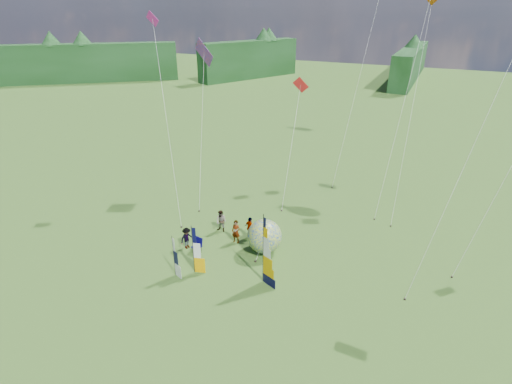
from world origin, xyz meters
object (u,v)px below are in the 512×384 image
at_px(feather_banner_main, 263,250).
at_px(spectator_a, 236,232).
at_px(spectator_d, 250,228).
at_px(spectator_b, 221,221).
at_px(side_banner_left, 193,250).
at_px(camp_chair, 197,246).
at_px(kite_whale, 418,76).
at_px(side_banner_far, 174,257).
at_px(bol_inflatable, 264,236).
at_px(spectator_c, 187,238).

relative_size(feather_banner_main, spectator_a, 2.57).
bearing_deg(spectator_d, spectator_b, 26.44).
distance_m(side_banner_left, spectator_d, 5.67).
bearing_deg(side_banner_left, spectator_d, 59.88).
bearing_deg(spectator_d, spectator_a, 79.81).
xyz_separation_m(camp_chair, kite_whale, (11.90, 16.39, 10.36)).
distance_m(side_banner_far, bol_inflatable, 6.58).
relative_size(side_banner_far, bol_inflatable, 1.15).
relative_size(side_banner_left, spectator_c, 2.06).
bearing_deg(spectator_d, camp_chair, 77.69).
bearing_deg(spectator_b, camp_chair, -87.53).
distance_m(feather_banner_main, spectator_a, 5.28).
xyz_separation_m(spectator_d, camp_chair, (-2.63, -3.39, -0.33)).
relative_size(side_banner_left, kite_whale, 0.16).
relative_size(spectator_b, spectator_c, 1.09).
height_order(spectator_a, spectator_b, spectator_a).
bearing_deg(feather_banner_main, kite_whale, 93.22).
relative_size(camp_chair, kite_whale, 0.05).
distance_m(camp_chair, kite_whale, 22.75).
xyz_separation_m(bol_inflatable, spectator_a, (-2.40, 0.17, -0.32)).
bearing_deg(spectator_c, camp_chair, -84.21).
relative_size(spectator_c, camp_chair, 1.46).
bearing_deg(side_banner_far, camp_chair, 113.81).
distance_m(spectator_b, camp_chair, 3.37).
height_order(feather_banner_main, side_banner_left, feather_banner_main).
bearing_deg(side_banner_far, spectator_c, 130.77).
xyz_separation_m(bol_inflatable, kite_whale, (7.56, 14.14, 9.68)).
xyz_separation_m(spectator_c, camp_chair, (0.96, -0.23, -0.26)).
relative_size(feather_banner_main, side_banner_far, 1.65).
height_order(spectator_b, spectator_d, spectator_b).
bearing_deg(kite_whale, spectator_a, -145.52).
bearing_deg(kite_whale, side_banner_far, -141.46).
bearing_deg(side_banner_left, bol_inflatable, 38.55).
height_order(side_banner_left, side_banner_far, side_banner_left).
relative_size(spectator_b, kite_whale, 0.08).
distance_m(side_banner_left, kite_whale, 23.24).
bearing_deg(side_banner_left, spectator_b, 85.81).
height_order(spectator_c, spectator_d, spectator_d).
bearing_deg(spectator_c, kite_whale, -19.15).
xyz_separation_m(side_banner_far, spectator_d, (2.48, 6.22, -0.54)).
xyz_separation_m(feather_banner_main, spectator_a, (-3.75, 3.42, -1.46)).
xyz_separation_m(side_banner_far, spectator_a, (1.79, 5.25, -0.52)).
height_order(bol_inflatable, kite_whale, kite_whale).
height_order(feather_banner_main, spectator_a, feather_banner_main).
relative_size(side_banner_left, bol_inflatable, 1.38).
xyz_separation_m(feather_banner_main, camp_chair, (-5.69, 0.99, -1.81)).
height_order(spectator_c, kite_whale, kite_whale).
distance_m(feather_banner_main, spectator_d, 5.55).
relative_size(bol_inflatable, spectator_c, 1.50).
relative_size(spectator_c, kite_whale, 0.08).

